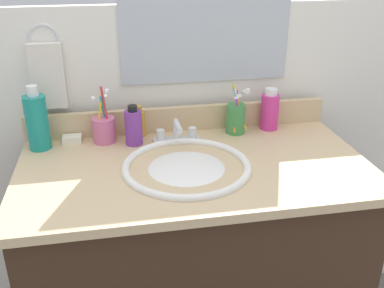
% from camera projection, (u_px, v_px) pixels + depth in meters
% --- Properties ---
extents(vanity_cabinet, '(1.04, 0.54, 0.83)m').
position_uv_depth(vanity_cabinet, '(194.00, 277.00, 1.55)').
color(vanity_cabinet, '#382316').
rests_on(vanity_cabinet, ground_plane).
extents(countertop, '(1.09, 0.59, 0.03)m').
position_uv_depth(countertop, '(195.00, 168.00, 1.37)').
color(countertop, '#D1B284').
rests_on(countertop, vanity_cabinet).
extents(backsplash, '(1.09, 0.02, 0.09)m').
position_uv_depth(backsplash, '(180.00, 119.00, 1.60)').
color(backsplash, '#D1B284').
rests_on(backsplash, countertop).
extents(back_wall, '(2.19, 0.04, 1.30)m').
position_uv_depth(back_wall, '(178.00, 173.00, 1.76)').
color(back_wall, white).
rests_on(back_wall, ground_plane).
extents(mirror_panel, '(0.60, 0.01, 0.56)m').
position_uv_depth(mirror_panel, '(206.00, 0.00, 1.48)').
color(mirror_panel, '#B2BCC6').
extents(towel_ring, '(0.10, 0.01, 0.10)m').
position_uv_depth(towel_ring, '(43.00, 39.00, 1.44)').
color(towel_ring, silver).
extents(hand_towel, '(0.11, 0.04, 0.22)m').
position_uv_depth(hand_towel, '(48.00, 76.00, 1.47)').
color(hand_towel, silver).
extents(sink_basin, '(0.40, 0.40, 0.11)m').
position_uv_depth(sink_basin, '(187.00, 177.00, 1.35)').
color(sink_basin, white).
rests_on(sink_basin, countertop).
extents(faucet, '(0.16, 0.10, 0.08)m').
position_uv_depth(faucet, '(177.00, 135.00, 1.50)').
color(faucet, silver).
rests_on(faucet, countertop).
extents(bottle_cream_purple, '(0.06, 0.06, 0.14)m').
position_uv_depth(bottle_cream_purple, '(134.00, 127.00, 1.48)').
color(bottle_cream_purple, '#7A3899').
rests_on(bottle_cream_purple, countertop).
extents(bottle_oil_amber, '(0.05, 0.05, 0.11)m').
position_uv_depth(bottle_oil_amber, '(139.00, 123.00, 1.55)').
color(bottle_oil_amber, gold).
rests_on(bottle_oil_amber, countertop).
extents(bottle_soap_pink, '(0.07, 0.07, 0.15)m').
position_uv_depth(bottle_soap_pink, '(270.00, 110.00, 1.60)').
color(bottle_soap_pink, '#D8338C').
rests_on(bottle_soap_pink, countertop).
extents(bottle_mouthwash_teal, '(0.07, 0.07, 0.22)m').
position_uv_depth(bottle_mouthwash_teal, '(37.00, 121.00, 1.43)').
color(bottle_mouthwash_teal, teal).
rests_on(bottle_mouthwash_teal, countertop).
extents(cup_pink, '(0.08, 0.08, 0.20)m').
position_uv_depth(cup_pink, '(104.00, 129.00, 1.50)').
color(cup_pink, '#D16693').
rests_on(cup_pink, countertop).
extents(cup_green, '(0.07, 0.08, 0.18)m').
position_uv_depth(cup_green, '(236.00, 117.00, 1.57)').
color(cup_green, '#3F8C47').
rests_on(cup_green, countertop).
extents(soap_bar, '(0.06, 0.04, 0.02)m').
position_uv_depth(soap_bar, '(72.00, 139.00, 1.51)').
color(soap_bar, white).
rests_on(soap_bar, countertop).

